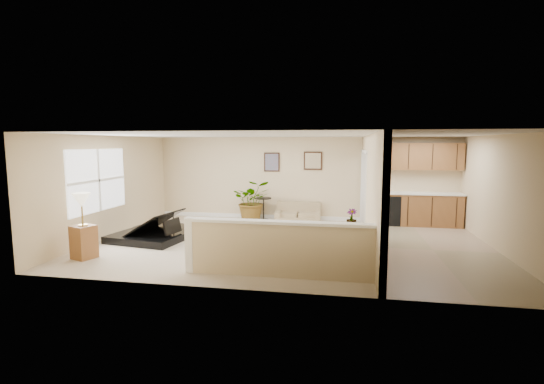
% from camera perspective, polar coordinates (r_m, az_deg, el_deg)
% --- Properties ---
extents(floor, '(9.00, 9.00, 0.00)m').
position_cam_1_polar(floor, '(9.20, 2.54, -7.50)').
color(floor, '#C3B098').
rests_on(floor, ground).
extents(back_wall, '(9.00, 0.04, 2.50)m').
position_cam_1_polar(back_wall, '(11.94, 4.49, 1.91)').
color(back_wall, beige).
rests_on(back_wall, floor).
extents(front_wall, '(9.00, 0.04, 2.50)m').
position_cam_1_polar(front_wall, '(6.04, -1.19, -3.02)').
color(front_wall, beige).
rests_on(front_wall, floor).
extents(left_wall, '(0.04, 6.00, 2.50)m').
position_cam_1_polar(left_wall, '(10.55, -22.43, 0.74)').
color(left_wall, beige).
rests_on(left_wall, floor).
extents(right_wall, '(0.04, 6.00, 2.50)m').
position_cam_1_polar(right_wall, '(9.50, 30.59, -0.34)').
color(right_wall, beige).
rests_on(right_wall, floor).
extents(ceiling, '(9.00, 6.00, 0.04)m').
position_cam_1_polar(ceiling, '(8.91, 2.63, 8.26)').
color(ceiling, silver).
rests_on(ceiling, back_wall).
extents(kitchen_vinyl, '(2.70, 6.00, 0.01)m').
position_cam_1_polar(kitchen_vinyl, '(9.34, 22.26, -7.78)').
color(kitchen_vinyl, gray).
rests_on(kitchen_vinyl, floor).
extents(interior_partition, '(0.18, 5.99, 2.50)m').
position_cam_1_polar(interior_partition, '(9.17, 14.01, 0.01)').
color(interior_partition, beige).
rests_on(interior_partition, floor).
extents(pony_half_wall, '(3.42, 0.22, 1.00)m').
position_cam_1_polar(pony_half_wall, '(6.86, 0.61, -8.06)').
color(pony_half_wall, beige).
rests_on(pony_half_wall, floor).
extents(left_window, '(0.05, 2.15, 1.45)m').
position_cam_1_polar(left_window, '(10.11, -23.93, 1.56)').
color(left_window, white).
rests_on(left_window, left_wall).
extents(wall_art_left, '(0.48, 0.04, 0.58)m').
position_cam_1_polar(wall_art_left, '(12.01, -0.03, 4.35)').
color(wall_art_left, '#331E12').
rests_on(wall_art_left, back_wall).
extents(wall_mirror, '(0.55, 0.04, 0.55)m').
position_cam_1_polar(wall_mirror, '(11.85, 5.95, 4.52)').
color(wall_mirror, '#331E12').
rests_on(wall_mirror, back_wall).
extents(kitchen_cabinets, '(2.36, 0.65, 2.33)m').
position_cam_1_polar(kitchen_cabinets, '(11.83, 19.91, -0.38)').
color(kitchen_cabinets, '#935B30').
rests_on(kitchen_cabinets, floor).
extents(piano, '(2.12, 2.17, 1.57)m').
position_cam_1_polar(piano, '(10.01, -17.13, -2.78)').
color(piano, black).
rests_on(piano, floor).
extents(piano_bench, '(0.55, 0.75, 0.45)m').
position_cam_1_polar(piano_bench, '(8.98, -8.65, -6.47)').
color(piano_bench, black).
rests_on(piano_bench, floor).
extents(loveseat, '(1.36, 0.81, 0.76)m').
position_cam_1_polar(loveseat, '(11.69, 3.80, -2.96)').
color(loveseat, tan).
rests_on(loveseat, floor).
extents(accent_table, '(0.48, 0.48, 0.69)m').
position_cam_1_polar(accent_table, '(11.86, -1.24, -2.03)').
color(accent_table, black).
rests_on(accent_table, floor).
extents(palm_plant, '(1.32, 1.22, 1.24)m').
position_cam_1_polar(palm_plant, '(11.73, -2.86, -1.32)').
color(palm_plant, black).
rests_on(palm_plant, floor).
extents(small_plant, '(0.37, 0.37, 0.52)m').
position_cam_1_polar(small_plant, '(11.14, 11.44, -3.92)').
color(small_plant, black).
rests_on(small_plant, floor).
extents(lamp_stand, '(0.50, 0.50, 1.33)m').
position_cam_1_polar(lamp_stand, '(8.80, -25.66, -5.10)').
color(lamp_stand, '#935B30').
rests_on(lamp_stand, floor).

